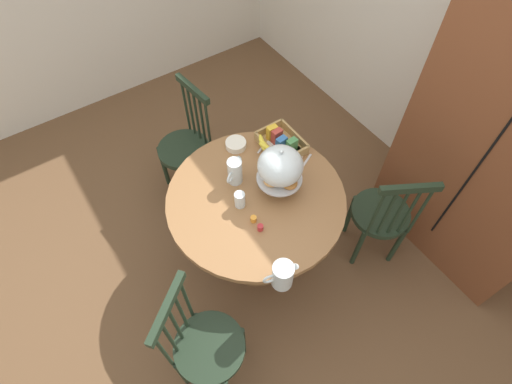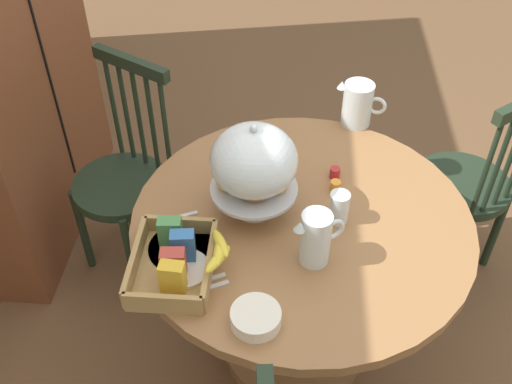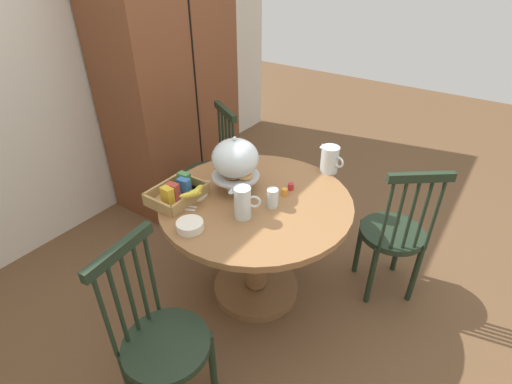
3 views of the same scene
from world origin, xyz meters
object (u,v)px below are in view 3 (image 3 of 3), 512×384
at_px(dining_table, 256,231).
at_px(china_plate_small, 181,198).
at_px(pastry_stand_with_dome, 235,160).
at_px(drinking_glass, 272,198).
at_px(cereal_basket, 179,193).
at_px(windsor_chair_by_cabinet, 212,174).
at_px(windsor_chair_near_window, 394,235).
at_px(wooden_armoire, 171,86).
at_px(milk_pitcher, 330,160).
at_px(china_plate_large, 190,192).
at_px(windsor_chair_facing_door, 162,343).
at_px(cereal_bowl, 190,226).
at_px(orange_juice_pitcher, 243,204).

relative_size(dining_table, china_plate_small, 7.41).
distance_m(pastry_stand_with_dome, drinking_glass, 0.31).
bearing_deg(cereal_basket, windsor_chair_by_cabinet, 28.09).
relative_size(windsor_chair_near_window, windsor_chair_by_cabinet, 1.00).
height_order(wooden_armoire, windsor_chair_near_window, wooden_armoire).
bearing_deg(milk_pitcher, china_plate_large, 141.60).
bearing_deg(pastry_stand_with_dome, china_plate_large, 133.34).
distance_m(windsor_chair_facing_door, pastry_stand_with_dome, 1.03).
distance_m(cereal_basket, drinking_glass, 0.53).
relative_size(windsor_chair_by_cabinet, drinking_glass, 8.86).
xyz_separation_m(windsor_chair_by_cabinet, china_plate_large, (-0.61, -0.37, 0.29)).
bearing_deg(wooden_armoire, drinking_glass, -115.48).
bearing_deg(china_plate_large, milk_pitcher, -38.40).
height_order(cereal_basket, china_plate_small, cereal_basket).
bearing_deg(windsor_chair_facing_door, dining_table, 4.75).
height_order(pastry_stand_with_dome, cereal_basket, pastry_stand_with_dome).
bearing_deg(cereal_bowl, china_plate_small, 53.79).
relative_size(dining_table, orange_juice_pitcher, 6.11).
xyz_separation_m(wooden_armoire, windsor_chair_facing_door, (-1.54, -1.40, -0.53)).
height_order(windsor_chair_by_cabinet, drinking_glass, windsor_chair_by_cabinet).
distance_m(dining_table, windsor_chair_by_cabinet, 0.86).
distance_m(orange_juice_pitcher, milk_pitcher, 0.73).
bearing_deg(cereal_basket, drinking_glass, -62.43).
bearing_deg(wooden_armoire, china_plate_small, -133.59).
bearing_deg(wooden_armoire, milk_pitcher, -95.57).
bearing_deg(drinking_glass, cereal_basket, 117.57).
bearing_deg(windsor_chair_by_cabinet, windsor_chair_near_window, -87.42).
bearing_deg(china_plate_small, cereal_basket, 69.98).
distance_m(milk_pitcher, china_plate_large, 0.90).
height_order(windsor_chair_facing_door, pastry_stand_with_dome, pastry_stand_with_dome).
height_order(windsor_chair_near_window, milk_pitcher, windsor_chair_near_window).
bearing_deg(china_plate_small, windsor_chair_facing_door, -145.21).
bearing_deg(cereal_bowl, windsor_chair_by_cabinet, 35.16).
height_order(china_plate_large, china_plate_small, china_plate_small).
bearing_deg(windsor_chair_by_cabinet, pastry_stand_with_dome, -126.60).
bearing_deg(cereal_basket, windsor_chair_near_window, -53.97).
xyz_separation_m(pastry_stand_with_dome, china_plate_large, (-0.19, 0.20, -0.19)).
relative_size(china_plate_large, cereal_bowl, 1.57).
relative_size(wooden_armoire, milk_pitcher, 10.06).
bearing_deg(wooden_armoire, windsor_chair_near_window, -94.94).
bearing_deg(pastry_stand_with_dome, milk_pitcher, -34.79).
distance_m(dining_table, milk_pitcher, 0.65).
height_order(windsor_chair_facing_door, cereal_basket, windsor_chair_facing_door).
relative_size(china_plate_small, cereal_bowl, 1.07).
bearing_deg(china_plate_large, orange_juice_pitcher, -91.33).
height_order(windsor_chair_near_window, china_plate_small, windsor_chair_near_window).
xyz_separation_m(dining_table, drinking_glass, (-0.00, -0.11, 0.29)).
relative_size(windsor_chair_by_cabinet, milk_pitcher, 5.01).
height_order(wooden_armoire, china_plate_large, wooden_armoire).
relative_size(windsor_chair_facing_door, milk_pitcher, 5.01).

